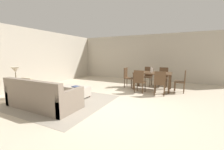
{
  "coord_description": "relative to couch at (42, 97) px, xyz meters",
  "views": [
    {
      "loc": [
        1.7,
        -3.62,
        1.53
      ],
      "look_at": [
        -0.76,
        1.41,
        0.72
      ],
      "focal_mm": 22.69,
      "sensor_mm": 36.0,
      "label": 1
    }
  ],
  "objects": [
    {
      "name": "dining_chair_head_east",
      "position": [
        3.65,
        3.6,
        0.23
      ],
      "size": [
        0.42,
        0.42,
        0.92
      ],
      "color": "#513823",
      "rests_on": "ground_plane"
    },
    {
      "name": "dining_chair_head_west",
      "position": [
        1.33,
        3.57,
        0.23
      ],
      "size": [
        0.4,
        0.4,
        0.92
      ],
      "color": "#513823",
      "rests_on": "ground_plane"
    },
    {
      "name": "side_table",
      "position": [
        -1.4,
        0.11,
        0.18
      ],
      "size": [
        0.4,
        0.4,
        0.6
      ],
      "color": "brown",
      "rests_on": "ground_plane"
    },
    {
      "name": "dining_chair_near_right",
      "position": [
        2.9,
        2.77,
        0.23
      ],
      "size": [
        0.42,
        0.42,
        0.92
      ],
      "color": "#513823",
      "rests_on": "ground_plane"
    },
    {
      "name": "table_lamp",
      "position": [
        -1.4,
        0.11,
        0.72
      ],
      "size": [
        0.26,
        0.26,
        0.53
      ],
      "color": "brown",
      "rests_on": "side_table"
    },
    {
      "name": "book_on_ottoman",
      "position": [
        0.29,
        1.14,
        0.12
      ],
      "size": [
        0.28,
        0.23,
        0.03
      ],
      "primitive_type": "cube",
      "rotation": [
        0.0,
        0.0,
        -0.11
      ],
      "color": "#3F4C72",
      "rests_on": "ottoman_table"
    },
    {
      "name": "area_rug",
      "position": [
        0.09,
        0.63,
        -0.29
      ],
      "size": [
        3.0,
        2.8,
        0.01
      ],
      "primitive_type": "cube",
      "color": "gray",
      "rests_on": "ground_plane"
    },
    {
      "name": "couch",
      "position": [
        0.0,
        0.0,
        0.0
      ],
      "size": [
        2.21,
        0.94,
        0.86
      ],
      "color": "gray",
      "rests_on": "ground_plane"
    },
    {
      "name": "ottoman_table",
      "position": [
        0.18,
        1.21,
        -0.06
      ],
      "size": [
        1.06,
        0.5,
        0.39
      ],
      "color": "#B7AD9E",
      "rests_on": "ground_plane"
    },
    {
      "name": "dining_table",
      "position": [
        2.48,
        3.6,
        0.38
      ],
      "size": [
        1.56,
        0.94,
        0.76
      ],
      "color": "#513823",
      "rests_on": "ground_plane"
    },
    {
      "name": "dining_chair_far_left",
      "position": [
        2.12,
        4.41,
        0.23
      ],
      "size": [
        0.42,
        0.42,
        0.92
      ],
      "color": "#513823",
      "rests_on": "ground_plane"
    },
    {
      "name": "wall_left",
      "position": [
        -2.62,
        1.43,
        1.06
      ],
      "size": [
        0.12,
        11.0,
        2.7
      ],
      "primitive_type": "cube",
      "color": "#BCB2A0",
      "rests_on": "ground_plane"
    },
    {
      "name": "vase_centerpiece",
      "position": [
        2.43,
        3.58,
        0.58
      ],
      "size": [
        0.09,
        0.09,
        0.22
      ],
      "primitive_type": "cylinder",
      "color": "silver",
      "rests_on": "dining_table"
    },
    {
      "name": "wall_back",
      "position": [
        1.88,
        5.93,
        1.06
      ],
      "size": [
        9.0,
        0.12,
        2.7
      ],
      "primitive_type": "cube",
      "color": "#BCB2A0",
      "rests_on": "ground_plane"
    },
    {
      "name": "dining_chair_near_left",
      "position": [
        2.11,
        2.8,
        0.23
      ],
      "size": [
        0.42,
        0.42,
        0.92
      ],
      "color": "#513823",
      "rests_on": "ground_plane"
    },
    {
      "name": "ground_plane",
      "position": [
        1.88,
        0.93,
        -0.29
      ],
      "size": [
        10.8,
        10.8,
        0.0
      ],
      "primitive_type": "plane",
      "color": "beige"
    },
    {
      "name": "dining_chair_far_right",
      "position": [
        2.84,
        4.43,
        0.23
      ],
      "size": [
        0.41,
        0.41,
        0.92
      ],
      "color": "#513823",
      "rests_on": "ground_plane"
    }
  ]
}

